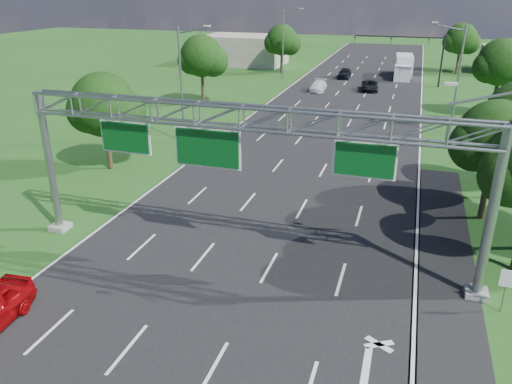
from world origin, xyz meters
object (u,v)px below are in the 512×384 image
at_px(traffic_signal, 416,48).
at_px(sign_gantry, 243,130).
at_px(box_truck, 404,67).
at_px(regulatory_sign, 507,282).

bearing_deg(traffic_signal, sign_gantry, -97.68).
bearing_deg(sign_gantry, box_truck, 84.67).
distance_m(traffic_signal, box_truck, 7.92).
relative_size(sign_gantry, box_truck, 2.69).
relative_size(regulatory_sign, box_truck, 0.24).
bearing_deg(regulatory_sign, sign_gantry, 175.17).
height_order(traffic_signal, box_truck, traffic_signal).
height_order(regulatory_sign, traffic_signal, traffic_signal).
distance_m(sign_gantry, traffic_signal, 53.51).
height_order(sign_gantry, box_truck, sign_gantry).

